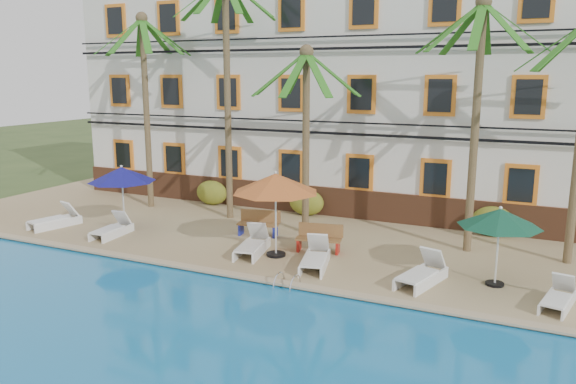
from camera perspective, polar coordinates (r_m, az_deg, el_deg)
The scene contains 24 objects.
ground at distance 17.57m, azimuth -4.69°, elevation -8.19°, with size 100.00×100.00×0.00m, color #384C23.
pool_deck at distance 21.81m, azimuth 1.79°, elevation -3.80°, with size 30.00×12.00×0.25m, color tan.
swimming_pool at distance 12.49m, azimuth -21.47°, elevation -17.29°, with size 26.00×12.00×0.20m, color #1773B2.
pool_coping at distance 16.75m, azimuth -6.23°, elevation -8.23°, with size 30.00×0.35×0.06m, color tan.
hotel_building at distance 25.66m, azimuth 6.31°, elevation 10.37°, with size 25.40×6.44×10.22m.
palm_a at distance 25.09m, azimuth -14.32°, elevation 10.43°, with size 4.00×4.00×8.32m.
palm_b at distance 22.45m, azimuth -6.23°, elevation 12.46°, with size 4.00×4.00×9.60m.
palm_c at distance 20.16m, azimuth 1.85°, elevation 7.98°, with size 4.00×4.00×6.79m.
palm_d at distance 18.90m, azimuth 18.70°, elevation 9.59°, with size 4.00×4.00×8.18m.
shrub_left at distance 25.43m, azimuth -7.74°, elevation -0.07°, with size 1.50×0.90×1.10m, color #245518.
shrub_mid at distance 23.31m, azimuth 1.89°, elevation -1.06°, with size 1.50×0.90×1.10m, color #245518.
shrub_right at distance 21.62m, azimuth 20.09°, elevation -2.82°, with size 1.50×0.90×1.10m, color #245518.
umbrella_blue at distance 21.66m, azimuth -16.53°, elevation 1.69°, with size 2.49×2.49×2.49m.
umbrella_red at distance 17.71m, azimuth -1.26°, elevation 0.86°, with size 2.79×2.79×2.79m.
umbrella_green at distance 16.33m, azimuth 20.73°, elevation -2.50°, with size 2.26×2.26×2.26m.
lounger_a at distance 23.40m, azimuth -22.54°, elevation -2.57°, with size 1.15×2.04×0.91m.
lounger_b at distance 21.37m, azimuth -17.42°, elevation -3.57°, with size 0.77×1.84×0.85m.
lounger_c at distance 18.47m, azimuth -3.63°, elevation -5.35°, with size 1.08×2.08×0.94m.
lounger_d at distance 17.18m, azimuth 2.77°, elevation -6.67°, with size 1.16×2.09×0.94m.
lounger_e at distance 16.30m, azimuth 13.46°, elevation -8.04°, with size 1.21×2.10×0.94m.
lounger_f at distance 15.91m, azimuth 25.76°, elevation -9.64°, with size 0.91×1.73×0.78m.
bench_left at distance 20.48m, azimuth -3.01°, elevation -3.13°, with size 1.56×0.75×0.93m.
bench_right at distance 18.64m, azimuth 3.14°, elevation -4.65°, with size 1.56×0.75×0.93m.
pool_ladder at distance 15.79m, azimuth -0.10°, elevation -9.54°, with size 0.54×0.74×0.74m.
Camera 1 is at (8.21, -14.33, 6.02)m, focal length 35.00 mm.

